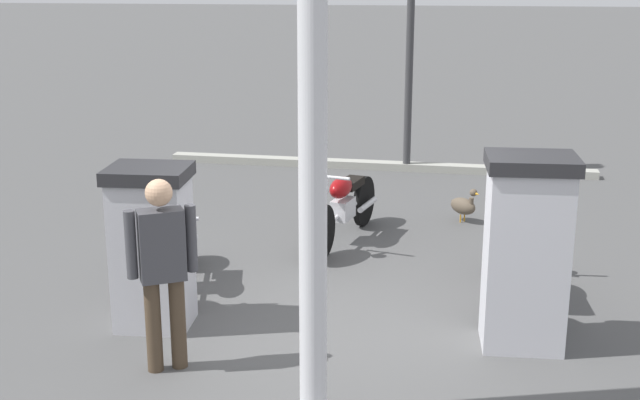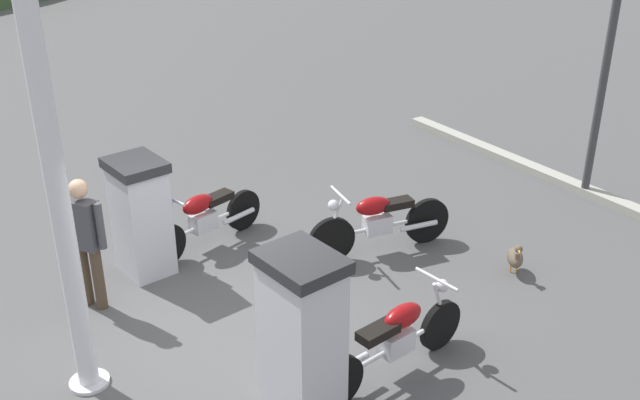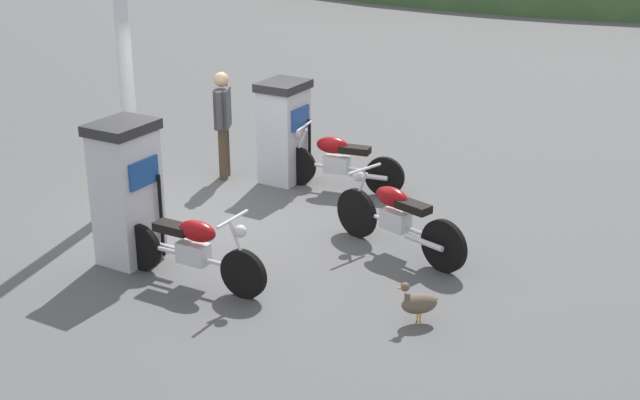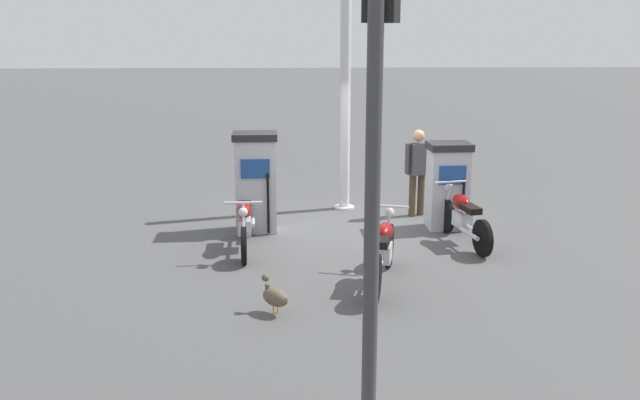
# 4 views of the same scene
# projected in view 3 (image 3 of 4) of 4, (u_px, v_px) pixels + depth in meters

# --- Properties ---
(ground_plane) EXTENTS (120.00, 120.00, 0.00)m
(ground_plane) POSITION_uv_depth(u_px,v_px,m) (225.00, 217.00, 11.87)
(ground_plane) COLOR #4C4C4C
(fuel_pump_near) EXTENTS (0.65, 0.76, 1.71)m
(fuel_pump_near) POSITION_uv_depth(u_px,v_px,m) (127.00, 191.00, 10.30)
(fuel_pump_near) COLOR silver
(fuel_pump_near) RESTS_ON ground
(fuel_pump_far) EXTENTS (0.65, 0.73, 1.51)m
(fuel_pump_far) POSITION_uv_depth(u_px,v_px,m) (284.00, 131.00, 12.97)
(fuel_pump_far) COLOR silver
(fuel_pump_far) RESTS_ON ground
(motorcycle_near_pump) EXTENTS (2.01, 0.56, 0.92)m
(motorcycle_near_pump) POSITION_uv_depth(u_px,v_px,m) (192.00, 248.00, 9.83)
(motorcycle_near_pump) COLOR black
(motorcycle_near_pump) RESTS_ON ground
(motorcycle_far_pump) EXTENTS (1.90, 0.60, 0.93)m
(motorcycle_far_pump) POSITION_uv_depth(u_px,v_px,m) (338.00, 161.00, 12.69)
(motorcycle_far_pump) COLOR black
(motorcycle_far_pump) RESTS_ON ground
(motorcycle_extra) EXTENTS (1.99, 0.78, 0.96)m
(motorcycle_extra) POSITION_uv_depth(u_px,v_px,m) (397.00, 217.00, 10.62)
(motorcycle_extra) COLOR black
(motorcycle_extra) RESTS_ON ground
(attendant_person) EXTENTS (0.34, 0.55, 1.62)m
(attendant_person) POSITION_uv_depth(u_px,v_px,m) (223.00, 118.00, 13.04)
(attendant_person) COLOR #473828
(attendant_person) RESTS_ON ground
(wandering_duck) EXTENTS (0.41, 0.41, 0.48)m
(wandering_duck) POSITION_uv_depth(u_px,v_px,m) (419.00, 303.00, 9.06)
(wandering_duck) COLOR brown
(wandering_duck) RESTS_ON ground
(canopy_support_pole) EXTENTS (0.40, 0.40, 4.65)m
(canopy_support_pole) POSITION_uv_depth(u_px,v_px,m) (123.00, 39.00, 11.83)
(canopy_support_pole) COLOR silver
(canopy_support_pole) RESTS_ON ground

